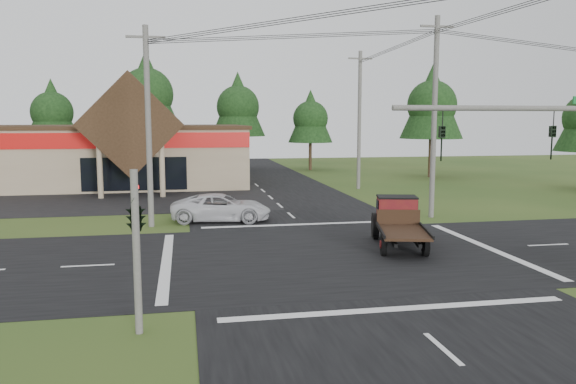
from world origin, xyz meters
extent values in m
plane|color=#2C481A|center=(0.00, 0.00, 0.00)|extent=(120.00, 120.00, 0.00)
cube|color=black|center=(0.00, 0.00, 0.01)|extent=(12.00, 120.00, 0.02)
cube|color=black|center=(0.00, 0.00, 0.01)|extent=(120.00, 12.00, 0.02)
cube|color=black|center=(-14.00, 19.00, 0.01)|extent=(28.00, 14.00, 0.02)
cube|color=tan|center=(-16.00, 30.00, 2.50)|extent=(30.00, 15.00, 5.00)
cube|color=#322214|center=(-16.00, 30.00, 5.05)|extent=(30.40, 15.40, 0.30)
cube|color=#AA0F0D|center=(-16.00, 22.45, 4.10)|extent=(30.00, 0.12, 1.20)
cube|color=#322214|center=(-10.00, 21.50, 5.30)|extent=(7.78, 4.00, 7.78)
cylinder|color=tan|center=(-12.20, 19.80, 2.00)|extent=(0.40, 0.40, 4.00)
cylinder|color=tan|center=(-7.80, 19.80, 2.00)|extent=(0.40, 0.40, 4.00)
cube|color=black|center=(-10.00, 22.48, 1.50)|extent=(8.00, 0.08, 2.60)
cylinder|color=#595651|center=(3.50, -7.50, 6.00)|extent=(8.00, 0.16, 0.16)
imported|color=black|center=(4.50, -7.50, 5.00)|extent=(0.16, 0.20, 1.00)
imported|color=black|center=(1.00, -7.50, 5.00)|extent=(0.16, 0.20, 1.00)
cylinder|color=#595651|center=(-7.50, -7.50, 2.20)|extent=(0.20, 0.20, 4.40)
imported|color=black|center=(-7.50, -7.30, 3.70)|extent=(0.53, 2.48, 1.00)
sphere|color=#FF0C0C|center=(-7.50, -7.15, 3.90)|extent=(0.18, 0.18, 0.18)
cylinder|color=#595651|center=(-8.00, 8.00, 5.25)|extent=(0.30, 0.30, 10.50)
cube|color=#595651|center=(-8.00, 8.00, 9.90)|extent=(2.00, 0.12, 0.12)
cylinder|color=#595651|center=(8.00, 8.00, 5.75)|extent=(0.30, 0.30, 11.50)
cube|color=#595651|center=(8.00, 8.00, 10.90)|extent=(2.00, 0.12, 0.12)
cylinder|color=#595651|center=(8.00, 22.00, 5.60)|extent=(0.30, 0.30, 11.20)
cube|color=#595651|center=(8.00, 22.00, 10.60)|extent=(2.00, 0.12, 0.12)
cylinder|color=#332316|center=(-20.00, 42.00, 1.75)|extent=(0.36, 0.36, 3.50)
cone|color=black|center=(-20.00, 42.00, 6.80)|extent=(5.60, 5.60, 6.60)
sphere|color=black|center=(-20.00, 42.00, 6.50)|extent=(4.40, 4.40, 4.40)
cylinder|color=#332316|center=(-10.00, 41.00, 2.27)|extent=(0.36, 0.36, 4.55)
cone|color=black|center=(-10.00, 41.00, 8.84)|extent=(7.28, 7.28, 8.58)
sphere|color=black|center=(-10.00, 41.00, 8.45)|extent=(5.72, 5.72, 5.72)
cylinder|color=#332316|center=(0.00, 42.00, 1.92)|extent=(0.36, 0.36, 3.85)
cone|color=black|center=(0.00, 42.00, 7.48)|extent=(6.16, 6.16, 7.26)
sphere|color=black|center=(0.00, 42.00, 7.15)|extent=(4.84, 4.84, 4.84)
cylinder|color=#332316|center=(8.00, 40.00, 1.57)|extent=(0.36, 0.36, 3.15)
cone|color=black|center=(8.00, 40.00, 6.12)|extent=(5.04, 5.04, 5.94)
sphere|color=black|center=(8.00, 40.00, 5.85)|extent=(3.96, 3.96, 3.96)
cylinder|color=#332316|center=(18.00, 30.00, 1.92)|extent=(0.36, 0.36, 3.85)
cone|color=black|center=(18.00, 30.00, 7.48)|extent=(6.16, 6.16, 7.26)
sphere|color=black|center=(18.00, 30.00, 7.15)|extent=(4.84, 4.84, 4.84)
imported|color=silver|center=(-4.20, 8.97, 0.77)|extent=(5.84, 3.29, 1.54)
camera|label=1|loc=(-6.23, -22.39, 5.66)|focal=35.00mm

